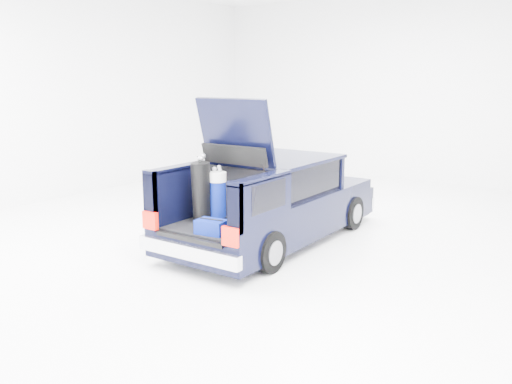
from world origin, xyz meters
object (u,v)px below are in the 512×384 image
Objects in this scene: blue_golf_bag at (218,197)px; blue_duffel at (211,227)px; car at (276,202)px; black_golf_bag at (202,193)px; red_suitcase at (258,206)px.

blue_duffel is at bearing -60.52° from blue_golf_bag.
car is 10.21× the size of blue_duffel.
car is at bearing 87.94° from blue_duffel.
black_golf_bag is at bearing 135.56° from blue_duffel.
black_golf_bag reaches higher than blue_duffel.
blue_golf_bag is 1.95× the size of blue_duffel.
car reaches higher than blue_duffel.
red_suitcase is (0.45, -1.19, 0.21)m from car.
blue_duffel is (0.29, -0.52, -0.30)m from blue_golf_bag.
black_golf_bag is 0.71m from blue_duffel.
black_golf_bag reaches higher than red_suitcase.
black_golf_bag is (-0.74, -0.42, 0.19)m from red_suitcase.
blue_duffel is at bearing -89.51° from red_suitcase.
blue_duffel is (0.18, -1.98, 0.03)m from car.
red_suitcase is at bearing 26.08° from blue_golf_bag.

